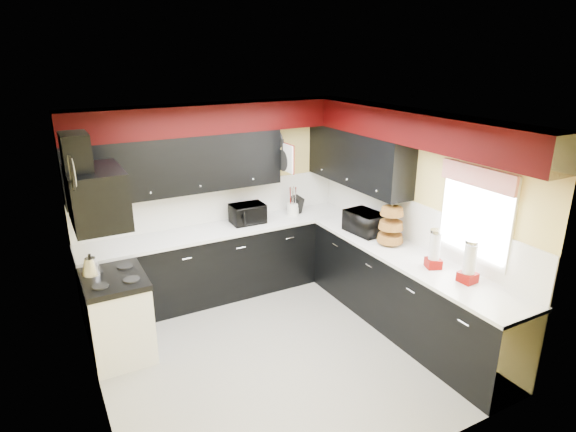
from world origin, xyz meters
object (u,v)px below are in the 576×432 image
object	(u,v)px
utensil_crock	(293,209)
kettle	(91,266)
microwave	(365,222)
knife_block	(296,205)
toaster_oven	(248,214)

from	to	relation	value
utensil_crock	kettle	world-z (taller)	utensil_crock
microwave	knife_block	distance (m)	1.13
toaster_oven	microwave	size ratio (longest dim) A/B	0.89
toaster_oven	microwave	xyz separation A→B (m)	(1.13, -1.03, 0.01)
utensil_crock	toaster_oven	bearing A→B (deg)	-179.95
toaster_oven	knife_block	xyz separation A→B (m)	(0.75, 0.03, -0.00)
knife_block	kettle	world-z (taller)	knife_block
microwave	knife_block	size ratio (longest dim) A/B	2.02
knife_block	microwave	bearing A→B (deg)	-86.27
toaster_oven	kettle	size ratio (longest dim) A/B	2.24
microwave	kettle	size ratio (longest dim) A/B	2.52
utensil_crock	knife_block	xyz separation A→B (m)	(0.07, 0.03, 0.04)
toaster_oven	microwave	distance (m)	1.53
toaster_oven	utensil_crock	world-z (taller)	toaster_oven
utensil_crock	knife_block	bearing A→B (deg)	21.36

